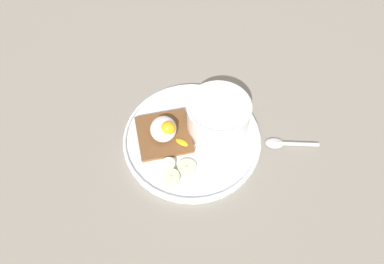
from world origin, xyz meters
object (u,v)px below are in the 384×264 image
Objects in this scene: toast_slice at (164,134)px; banana_slice_front at (187,167)px; banana_slice_back at (172,177)px; spoon at (285,144)px; poached_egg at (164,129)px; oatmeal_bowl at (218,116)px; banana_slice_left at (169,165)px.

banana_slice_front is (7.40, 4.31, 0.04)cm from toast_slice.
banana_slice_back is 0.40× the size of spoon.
poached_egg is 9.51cm from banana_slice_back.
banana_slice_left is (8.78, -9.59, -2.84)cm from oatmeal_bowl.
spoon is at bearing 73.01° from oatmeal_bowl.
banana_slice_back is (9.36, 1.54, 0.09)cm from toast_slice.
poached_egg is (0.15, 0.23, 2.06)cm from toast_slice.
toast_slice is 1.60× the size of poached_egg.
toast_slice is at bearing -123.73° from poached_egg.
poached_egg is at bearing -171.92° from banana_slice_back.
banana_slice_front is (9.43, -6.25, -2.87)cm from oatmeal_bowl.
banana_slice_left is at bearing 6.42° from poached_egg.
banana_slice_front is at bearing 125.34° from banana_slice_back.
oatmeal_bowl is 1.65× the size of poached_egg.
toast_slice is 23.71cm from spoon.
banana_slice_front is at bearing 30.25° from toast_slice.
banana_slice_left is 23.17cm from spoon.
oatmeal_bowl is 11.14cm from toast_slice.
toast_slice is 8.56cm from banana_slice_front.
spoon is at bearing 85.28° from toast_slice.
oatmeal_bowl is 3.24× the size of banana_slice_front.
banana_slice_back is at bearing -54.66° from banana_slice_front.
banana_slice_left is at bearing -47.53° from oatmeal_bowl.
banana_slice_left is at bearing -101.01° from banana_slice_front.
banana_slice_back is (9.21, 1.31, -1.97)cm from poached_egg.
spoon is (-5.45, 19.29, -1.25)cm from banana_slice_front.
poached_egg is 1.96× the size of banana_slice_front.
poached_egg is 23.67cm from spoon.
banana_slice_front is at bearing -74.23° from spoon.
toast_slice is 3.15× the size of banana_slice_left.
poached_egg is at bearing 56.27° from toast_slice.
spoon is (3.98, 13.04, -4.12)cm from oatmeal_bowl.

